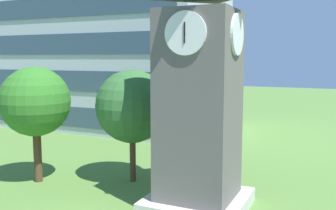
# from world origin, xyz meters

# --- Properties ---
(office_building) EXTENTS (20.88, 12.60, 19.20)m
(office_building) POSITION_xyz_m (-11.50, 21.96, 9.60)
(office_building) COLOR #B7BCC6
(office_building) RESTS_ON ground
(clock_tower) EXTENTS (4.27, 4.27, 10.52)m
(clock_tower) POSITION_xyz_m (3.94, 4.72, 4.71)
(clock_tower) COLOR #605B56
(clock_tower) RESTS_ON ground
(tree_streetside) EXTENTS (3.78, 3.78, 6.35)m
(tree_streetside) POSITION_xyz_m (-5.42, 4.58, 4.43)
(tree_streetside) COLOR #513823
(tree_streetside) RESTS_ON ground
(tree_by_building) EXTENTS (4.00, 4.00, 6.19)m
(tree_by_building) POSITION_xyz_m (-0.69, 6.83, 4.18)
(tree_by_building) COLOR #513823
(tree_by_building) RESTS_ON ground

